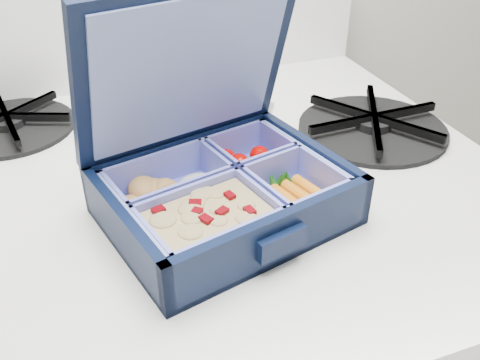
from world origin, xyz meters
name	(u,v)px	position (x,y,z in m)	size (l,w,h in m)	color
bento_box	(225,195)	(-0.05, 1.55, 1.00)	(0.23, 0.18, 0.05)	black
burner_grate	(373,121)	(0.19, 1.66, 0.98)	(0.19, 0.19, 0.03)	black
burner_grate_rear	(8,122)	(-0.26, 1.83, 0.98)	(0.17, 0.17, 0.02)	black
fork	(250,140)	(0.03, 1.69, 0.97)	(0.03, 0.20, 0.01)	#AAABB4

